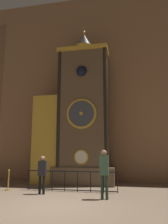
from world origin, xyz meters
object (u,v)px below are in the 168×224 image
(visitor_near, at_px, (42,171))
(visitor_far, at_px, (104,169))
(clock_tower, at_px, (76,117))
(stanchion_post, at_px, (8,184))

(visitor_near, xyz_separation_m, visitor_far, (2.73, -0.50, 0.16))
(clock_tower, bearing_deg, stanchion_post, -136.12)
(stanchion_post, bearing_deg, visitor_far, -13.11)
(clock_tower, relative_size, visitor_near, 5.79)
(clock_tower, xyz_separation_m, visitor_near, (-0.75, -3.13, -2.80))
(clock_tower, height_order, visitor_far, clock_tower)
(clock_tower, relative_size, visitor_far, 5.00)
(visitor_near, bearing_deg, clock_tower, 68.78)
(stanchion_post, bearing_deg, clock_tower, 43.88)
(visitor_near, bearing_deg, visitor_far, -18.10)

